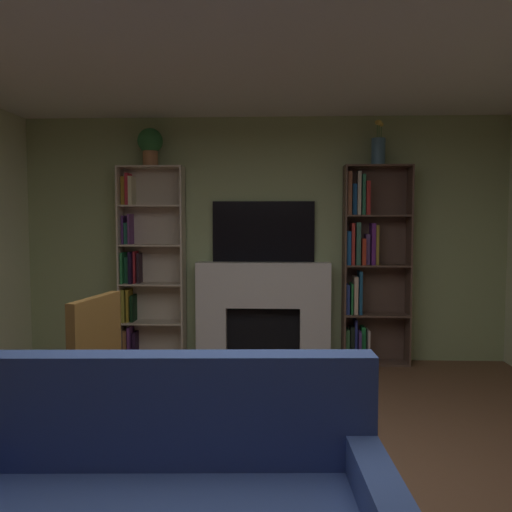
# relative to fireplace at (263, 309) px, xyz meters

# --- Properties ---
(ground_plane) EXTENTS (7.56, 7.56, 0.00)m
(ground_plane) POSITION_rel_fireplace_xyz_m (0.00, -3.03, -0.58)
(ground_plane) COLOR brown
(wall_back_accent) EXTENTS (5.43, 0.06, 2.68)m
(wall_back_accent) POSITION_rel_fireplace_xyz_m (0.00, 0.14, 0.76)
(wall_back_accent) COLOR #9FB27B
(wall_back_accent) RESTS_ON ground_plane
(fireplace) EXTENTS (1.56, 0.52, 1.10)m
(fireplace) POSITION_rel_fireplace_xyz_m (0.00, 0.00, 0.00)
(fireplace) COLOR white
(fireplace) RESTS_ON ground_plane
(tv) EXTENTS (1.12, 0.06, 0.67)m
(tv) POSITION_rel_fireplace_xyz_m (0.00, 0.08, 0.85)
(tv) COLOR black
(tv) RESTS_ON fireplace
(bookshelf_left) EXTENTS (0.71, 0.28, 2.14)m
(bookshelf_left) POSITION_rel_fireplace_xyz_m (-1.30, 0.02, 0.47)
(bookshelf_left) COLOR beige
(bookshelf_left) RESTS_ON ground_plane
(bookshelf_right) EXTENTS (0.71, 0.29, 2.14)m
(bookshelf_right) POSITION_rel_fireplace_xyz_m (1.13, 0.01, 0.49)
(bookshelf_right) COLOR brown
(bookshelf_right) RESTS_ON ground_plane
(potted_plant) EXTENTS (0.27, 0.27, 0.41)m
(potted_plant) POSITION_rel_fireplace_xyz_m (-1.22, -0.04, 1.80)
(potted_plant) COLOR #AF744A
(potted_plant) RESTS_ON bookshelf_left
(vase_with_flowers) EXTENTS (0.15, 0.15, 0.47)m
(vase_with_flowers) POSITION_rel_fireplace_xyz_m (1.22, -0.04, 1.72)
(vase_with_flowers) COLOR teal
(vase_with_flowers) RESTS_ON bookshelf_right
(armchair) EXTENTS (0.67, 0.67, 1.09)m
(armchair) POSITION_rel_fireplace_xyz_m (-1.13, -2.60, -0.02)
(armchair) COLOR brown
(armchair) RESTS_ON ground_plane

